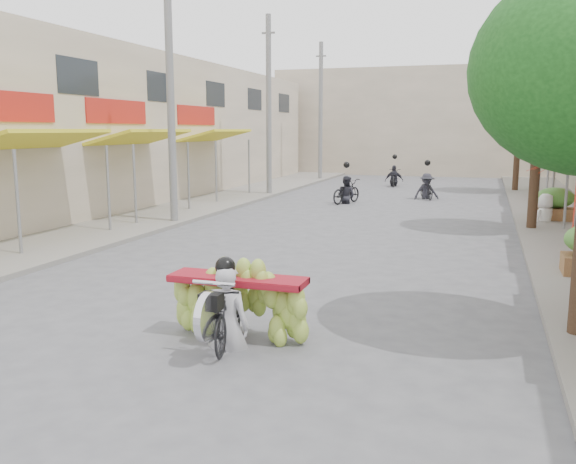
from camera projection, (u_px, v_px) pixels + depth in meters
The scene contains 15 objects.
ground at pixel (85, 408), 6.64m from camera, with size 120.00×120.00×0.00m, color #59595E.
sidewalk_left at pixel (175, 209), 22.83m from camera, with size 4.00×60.00×0.12m, color gray.
shophouse_row_left at pixel (41, 130), 22.91m from camera, with size 9.77×40.00×6.00m.
far_building at pixel (427, 122), 41.70m from camera, with size 20.00×6.00×7.00m, color #BCAC95.
utility_pole_mid at pixel (170, 96), 18.87m from camera, with size 0.60×0.24×8.00m.
utility_pole_far at pixel (269, 106), 27.31m from camera, with size 0.60×0.24×8.00m.
utility_pole_back at pixel (321, 112), 35.75m from camera, with size 0.60×0.24×8.00m.
street_tree_mid at pixel (540, 102), 17.50m from camera, with size 3.40×3.40×5.25m.
street_tree_far at pixel (520, 113), 28.75m from camera, with size 3.40×3.40×5.25m.
produce_crate_far at pixel (555, 201), 19.64m from camera, with size 1.20×0.88×1.16m.
banana_motorbike at pixel (232, 294), 8.53m from camera, with size 2.20×1.81×2.19m.
pedestrian at pixel (547, 194), 19.32m from camera, with size 0.98×0.97×1.75m.
bg_motorbike_a at pixel (346, 186), 24.93m from camera, with size 1.22×1.88×1.95m.
bg_motorbike_b at pixel (427, 180), 26.40m from camera, with size 1.19×1.73×1.95m.
bg_motorbike_c at pixel (394, 171), 32.39m from camera, with size 1.01×1.64×1.95m.
Camera 1 is at (4.04, -5.24, 3.00)m, focal length 38.00 mm.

